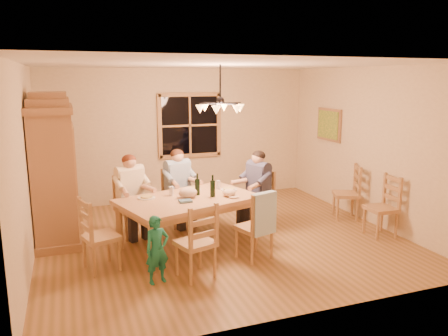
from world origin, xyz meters
name	(u,v)px	position (x,y,z in m)	size (l,w,h in m)	color
floor	(221,238)	(0.00, 0.00, 0.00)	(5.50, 5.50, 0.00)	brown
ceiling	(220,64)	(0.00, 0.00, 2.70)	(5.50, 5.00, 0.02)	white
wall_back	(180,135)	(0.00, 2.50, 1.35)	(5.50, 0.02, 2.70)	#CAB38F
wall_left	(25,166)	(-2.75, 0.00, 1.35)	(0.02, 5.00, 2.70)	#CAB38F
wall_right	(369,145)	(2.75, 0.00, 1.35)	(0.02, 5.00, 2.70)	#CAB38F
window	(190,125)	(0.20, 2.47, 1.55)	(1.30, 0.06, 1.30)	black
painting	(329,125)	(2.71, 1.20, 1.60)	(0.06, 0.78, 0.64)	#8C5D3C
chandelier	(220,107)	(0.00, 0.00, 2.08)	(0.77, 0.68, 0.71)	black
armoire	(55,174)	(-2.42, 0.83, 1.06)	(0.66, 1.40, 2.30)	#8C5D3C
dining_table	(188,204)	(-0.57, -0.18, 0.66)	(2.23, 1.73, 0.76)	tan
chair_far_left	(132,218)	(-1.31, 0.56, 0.30)	(0.54, 0.53, 0.99)	#A8834A
chair_far_right	(179,208)	(-0.48, 0.82, 0.30)	(0.54, 0.53, 0.99)	#A8834A
chair_near_left	(196,254)	(-0.77, -1.21, 0.30)	(0.54, 0.53, 0.99)	#A8834A
chair_near_right	(254,238)	(0.17, -0.92, 0.30)	(0.54, 0.53, 0.99)	#A8834A
chair_end_left	(101,248)	(-1.87, -0.58, 0.30)	(0.53, 0.54, 0.99)	#A8834A
chair_end_right	(257,211)	(0.73, 0.22, 0.30)	(0.53, 0.54, 0.99)	#A8834A
adult_woman	(130,185)	(-1.31, 0.56, 0.84)	(0.49, 0.51, 0.87)	beige
adult_plaid_man	(178,178)	(-0.48, 0.82, 0.84)	(0.49, 0.51, 0.87)	#335F8E
adult_slate_man	(258,180)	(0.73, 0.22, 0.84)	(0.51, 0.49, 0.87)	#393D5C
towel	(264,214)	(0.23, -1.11, 0.70)	(0.38, 0.10, 0.58)	#A0C5D9
wine_bottle_a	(197,184)	(-0.39, -0.06, 0.93)	(0.08, 0.08, 0.33)	black
wine_bottle_b	(213,186)	(-0.21, -0.24, 0.93)	(0.08, 0.08, 0.33)	black
plate_woman	(147,198)	(-1.16, -0.01, 0.77)	(0.26, 0.26, 0.02)	white
plate_plaid	(193,189)	(-0.38, 0.24, 0.77)	(0.26, 0.26, 0.02)	white
plate_slate	(229,190)	(0.15, 0.02, 0.77)	(0.26, 0.26, 0.02)	white
wine_glass_a	(171,191)	(-0.78, 0.02, 0.83)	(0.06, 0.06, 0.14)	silver
wine_glass_b	(218,185)	(0.02, 0.15, 0.83)	(0.06, 0.06, 0.14)	silver
cap	(229,193)	(0.03, -0.30, 0.82)	(0.20, 0.20, 0.11)	tan
napkin	(185,201)	(-0.67, -0.39, 0.78)	(0.18, 0.14, 0.03)	#43647C
cloth_bundle	(188,193)	(-0.57, -0.17, 0.84)	(0.28, 0.22, 0.15)	tan
child	(157,250)	(-1.25, -1.21, 0.43)	(0.31, 0.21, 0.86)	#1A765D
chair_spare_front	(380,218)	(2.45, -0.78, 0.30)	(0.44, 0.46, 0.99)	#A8834A
chair_spare_back	(345,202)	(2.45, 0.16, 0.30)	(0.56, 0.57, 0.99)	#A8834A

